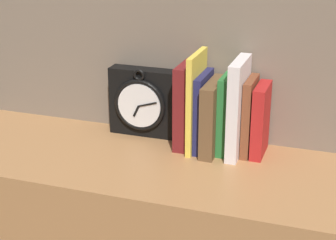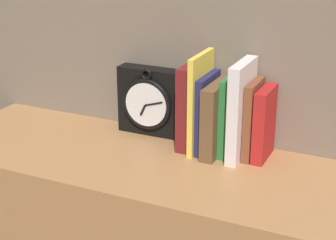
{
  "view_description": "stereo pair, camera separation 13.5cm",
  "coord_description": "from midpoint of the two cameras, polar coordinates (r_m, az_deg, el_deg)",
  "views": [
    {
      "loc": [
        0.41,
        -1.19,
        1.39
      ],
      "look_at": [
        0.0,
        0.0,
        0.91
      ],
      "focal_mm": 60.0,
      "sensor_mm": 36.0,
      "label": 1
    },
    {
      "loc": [
        0.53,
        -1.14,
        1.39
      ],
      "look_at": [
        0.0,
        0.0,
        0.91
      ],
      "focal_mm": 60.0,
      "sensor_mm": 36.0,
      "label": 2
    }
  ],
  "objects": [
    {
      "name": "clock",
      "position": [
        1.54,
        0.73,
        1.84
      ],
      "size": [
        0.19,
        0.06,
        0.2
      ],
      "color": "black",
      "rests_on": "bookshelf"
    },
    {
      "name": "book_slot0_maroon",
      "position": [
        1.46,
        5.09,
        1.36
      ],
      "size": [
        0.04,
        0.12,
        0.22
      ],
      "color": "maroon",
      "rests_on": "bookshelf"
    },
    {
      "name": "book_slot1_yellow",
      "position": [
        1.44,
        6.01,
        1.73
      ],
      "size": [
        0.01,
        0.14,
        0.26
      ],
      "color": "yellow",
      "rests_on": "bookshelf"
    },
    {
      "name": "book_slot2_navy",
      "position": [
        1.45,
        6.69,
        0.67
      ],
      "size": [
        0.02,
        0.13,
        0.2
      ],
      "color": "navy",
      "rests_on": "bookshelf"
    },
    {
      "name": "book_slot3_brown",
      "position": [
        1.43,
        7.68,
        0.09
      ],
      "size": [
        0.04,
        0.15,
        0.19
      ],
      "color": "brown",
      "rests_on": "bookshelf"
    },
    {
      "name": "book_slot4_green",
      "position": [
        1.44,
        9.1,
        0.41
      ],
      "size": [
        0.03,
        0.12,
        0.2
      ],
      "color": "#277033",
      "rests_on": "bookshelf"
    },
    {
      "name": "book_slot5_white",
      "position": [
        1.41,
        10.21,
        0.9
      ],
      "size": [
        0.03,
        0.15,
        0.25
      ],
      "color": "silver",
      "rests_on": "bookshelf"
    },
    {
      "name": "book_slot6_brown",
      "position": [
        1.43,
        11.35,
        0.0
      ],
      "size": [
        0.02,
        0.11,
        0.2
      ],
      "color": "brown",
      "rests_on": "bookshelf"
    },
    {
      "name": "book_slot7_red",
      "position": [
        1.42,
        12.46,
        -0.44
      ],
      "size": [
        0.03,
        0.11,
        0.18
      ],
      "color": "#B01E1E",
      "rests_on": "bookshelf"
    }
  ]
}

